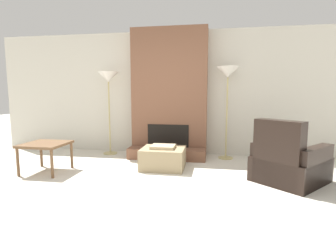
{
  "coord_description": "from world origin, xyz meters",
  "views": [
    {
      "loc": [
        0.89,
        -2.8,
        1.29
      ],
      "look_at": [
        0.0,
        2.38,
        0.64
      ],
      "focal_mm": 28.0,
      "sensor_mm": 36.0,
      "label": 1
    }
  ],
  "objects": [
    {
      "name": "fireplace",
      "position": [
        0.0,
        2.55,
        1.22
      ],
      "size": [
        1.54,
        0.76,
        2.6
      ],
      "color": "brown",
      "rests_on": "ground_plane"
    },
    {
      "name": "floor_lamp_left",
      "position": [
        -1.29,
        2.47,
        1.55
      ],
      "size": [
        0.43,
        0.43,
        1.75
      ],
      "color": "tan",
      "rests_on": "ground_plane"
    },
    {
      "name": "floor_lamp_right",
      "position": [
        1.16,
        2.47,
        1.61
      ],
      "size": [
        0.43,
        0.43,
        1.81
      ],
      "color": "tan",
      "rests_on": "ground_plane"
    },
    {
      "name": "ottoman",
      "position": [
        0.06,
        1.56,
        0.19
      ],
      "size": [
        0.74,
        0.63,
        0.41
      ],
      "color": "#998460",
      "rests_on": "ground_plane"
    },
    {
      "name": "side_table",
      "position": [
        -1.81,
        1.02,
        0.43
      ],
      "size": [
        0.67,
        0.65,
        0.49
      ],
      "color": "brown",
      "rests_on": "ground_plane"
    },
    {
      "name": "ground_plane",
      "position": [
        0.0,
        0.0,
        0.0
      ],
      "size": [
        24.0,
        24.0,
        0.0
      ],
      "primitive_type": "plane",
      "color": "beige"
    },
    {
      "name": "armchair",
      "position": [
        1.98,
        1.15,
        0.27
      ],
      "size": [
        1.24,
        1.25,
        0.94
      ],
      "rotation": [
        0.0,
        0.0,
        2.41
      ],
      "color": "black",
      "rests_on": "ground_plane"
    },
    {
      "name": "wall_back",
      "position": [
        0.0,
        2.81,
        1.3
      ],
      "size": [
        7.93,
        0.06,
        2.6
      ],
      "primitive_type": "cube",
      "color": "beige",
      "rests_on": "ground_plane"
    }
  ]
}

